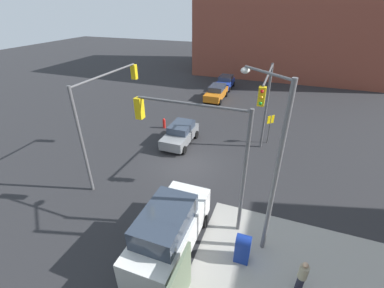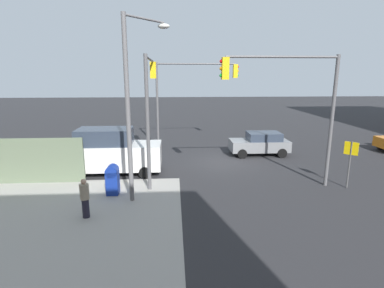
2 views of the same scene
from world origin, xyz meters
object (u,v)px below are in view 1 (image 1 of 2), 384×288
at_px(coupe_blue, 225,82).
at_px(pedestrian_crossing, 302,276).
at_px(van_white_delivery, 169,230).
at_px(street_lamp_corner, 271,159).
at_px(mailbox_blue, 243,247).
at_px(traffic_signal_se_corner, 105,104).
at_px(coupe_gray, 180,134).
at_px(fire_hydrant, 164,123).
at_px(traffic_signal_ne_corner, 201,142).
at_px(traffic_signal_nw_corner, 265,100).
at_px(sedan_orange, 216,92).

bearing_deg(coupe_blue, pedestrian_crossing, 19.99).
distance_m(coupe_blue, van_white_delivery, 26.00).
height_order(street_lamp_corner, pedestrian_crossing, street_lamp_corner).
bearing_deg(mailbox_blue, traffic_signal_se_corner, -113.58).
distance_m(mailbox_blue, coupe_gray, 11.26).
xyz_separation_m(fire_hydrant, coupe_blue, (-13.89, 2.25, 0.36)).
height_order(coupe_gray, van_white_delivery, van_white_delivery).
relative_size(traffic_signal_se_corner, street_lamp_corner, 0.81).
bearing_deg(coupe_blue, mailbox_blue, 15.48).
bearing_deg(traffic_signal_ne_corner, street_lamp_corner, 81.44).
xyz_separation_m(coupe_blue, pedestrian_crossing, (25.69, 9.35, -0.00)).
bearing_deg(traffic_signal_nw_corner, pedestrian_crossing, 17.65).
height_order(mailbox_blue, pedestrian_crossing, pedestrian_crossing).
xyz_separation_m(coupe_gray, pedestrian_crossing, (9.64, 9.11, -0.00)).
distance_m(coupe_gray, pedestrian_crossing, 13.26).
height_order(sedan_orange, van_white_delivery, van_white_delivery).
xyz_separation_m(traffic_signal_ne_corner, sedan_orange, (-18.69, -4.29, -3.78)).
relative_size(mailbox_blue, van_white_delivery, 0.26).
bearing_deg(fire_hydrant, traffic_signal_nw_corner, 72.84).
relative_size(traffic_signal_se_corner, coupe_blue, 1.67).
height_order(street_lamp_corner, coupe_blue, street_lamp_corner).
xyz_separation_m(sedan_orange, pedestrian_crossing, (20.99, 9.26, -0.01)).
height_order(mailbox_blue, coupe_blue, coupe_blue).
bearing_deg(traffic_signal_ne_corner, coupe_gray, -150.58).
bearing_deg(coupe_blue, sedan_orange, 1.13).
bearing_deg(van_white_delivery, sedan_orange, -170.14).
bearing_deg(pedestrian_crossing, fire_hydrant, 178.08).
bearing_deg(traffic_signal_ne_corner, mailbox_blue, 56.50).
bearing_deg(mailbox_blue, coupe_gray, -143.42).
bearing_deg(van_white_delivery, traffic_signal_nw_corner, 163.55).
bearing_deg(mailbox_blue, traffic_signal_ne_corner, -123.50).
height_order(coupe_gray, pedestrian_crossing, pedestrian_crossing).
xyz_separation_m(mailbox_blue, coupe_blue, (-25.09, -6.95, 0.08)).
bearing_deg(traffic_signal_se_corner, coupe_blue, 173.05).
xyz_separation_m(fire_hydrant, van_white_delivery, (11.83, 6.00, 0.79)).
bearing_deg(coupe_blue, traffic_signal_nw_corner, 21.25).
bearing_deg(fire_hydrant, traffic_signal_ne_corner, 34.92).
xyz_separation_m(traffic_signal_nw_corner, street_lamp_corner, (7.28, 1.02, 0.06)).
height_order(traffic_signal_ne_corner, pedestrian_crossing, traffic_signal_ne_corner).
distance_m(traffic_signal_ne_corner, coupe_blue, 24.09).
height_order(traffic_signal_nw_corner, fire_hydrant, traffic_signal_nw_corner).
xyz_separation_m(mailbox_blue, sedan_orange, (-20.39, -6.86, 0.08)).
bearing_deg(traffic_signal_se_corner, traffic_signal_ne_corner, 70.56).
height_order(mailbox_blue, van_white_delivery, van_white_delivery).
bearing_deg(pedestrian_crossing, traffic_signal_ne_corner, -161.27).
bearing_deg(pedestrian_crossing, traffic_signal_se_corner, -158.17).
relative_size(fire_hydrant, van_white_delivery, 0.17).
bearing_deg(mailbox_blue, street_lamp_corner, 157.35).
bearing_deg(traffic_signal_se_corner, coupe_gray, 150.29).
xyz_separation_m(mailbox_blue, coupe_gray, (-9.04, -6.71, 0.08)).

